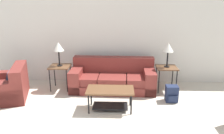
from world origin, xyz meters
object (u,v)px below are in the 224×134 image
side_table_right (167,70)px  table_lamp_left (58,47)px  side_table_left (60,68)px  backpack (172,94)px  coffee_table (110,95)px  table_lamp_right (168,48)px  couch (113,79)px  armchair (8,87)px

side_table_right → table_lamp_left: 2.84m
side_table_left → backpack: 2.90m
side_table_right → side_table_left: bearing=180.0°
coffee_table → table_lamp_right: (1.41, 1.12, 0.79)m
couch → table_lamp_left: (-1.39, -0.03, 0.84)m
couch → armchair: (-2.50, -0.67, -0.01)m
table_lamp_right → couch: bearing=178.8°
armchair → side_table_left: armchair is taller
couch → armchair: couch is taller
side_table_right → backpack: (0.01, -0.68, -0.38)m
backpack → table_lamp_left: bearing=166.4°
coffee_table → backpack: size_ratio=2.60×
table_lamp_right → backpack: 1.17m
couch → table_lamp_right: 1.63m
armchair → coffee_table: size_ratio=1.31×
coffee_table → side_table_left: 1.79m
couch → armchair: size_ratio=1.68×
couch → side_table_right: (1.39, -0.03, 0.28)m
coffee_table → side_table_right: side_table_right is taller
couch → table_lamp_right: bearing=-1.2°
armchair → table_lamp_left: (1.11, 0.64, 0.85)m
couch → backpack: couch is taller
coffee_table → side_table_left: (-1.37, 1.12, 0.23)m
couch → side_table_right: 1.42m
armchair → backpack: (3.90, -0.04, -0.10)m
table_lamp_left → backpack: table_lamp_left is taller
table_lamp_left → backpack: (2.79, -0.68, -0.95)m
couch → side_table_left: (-1.39, -0.03, 0.28)m
coffee_table → side_table_left: bearing=140.7°
side_table_right → table_lamp_right: table_lamp_right is taller
side_table_left → couch: bearing=1.2°
coffee_table → table_lamp_left: 1.94m
side_table_left → table_lamp_left: (0.00, 0.00, 0.56)m
coffee_table → side_table_right: 1.82m
side_table_right → backpack: size_ratio=1.67×
coffee_table → side_table_left: size_ratio=1.56×
side_table_left → side_table_right: 2.79m
couch → side_table_right: size_ratio=3.42×
backpack → couch: bearing=153.2°
table_lamp_left → table_lamp_right: bearing=0.0°
side_table_left → table_lamp_right: 2.84m
couch → backpack: bearing=-26.8°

